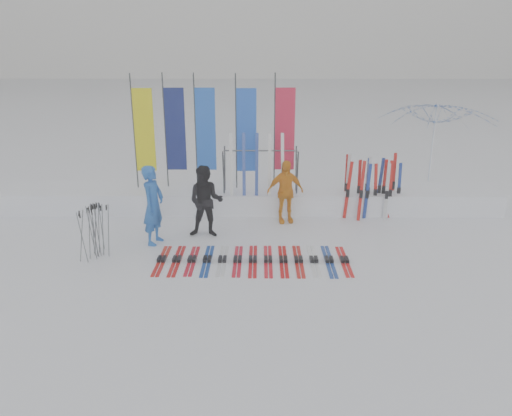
{
  "coord_description": "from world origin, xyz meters",
  "views": [
    {
      "loc": [
        0.29,
        -9.14,
        4.56
      ],
      "look_at": [
        0.2,
        1.6,
        1.0
      ],
      "focal_mm": 35.0,
      "sensor_mm": 36.0,
      "label": 1
    }
  ],
  "objects_px": {
    "tent_canopy": "(434,151)",
    "ski_rack": "(260,165)",
    "person_yellow": "(285,192)",
    "ski_row": "(254,260)",
    "person_blue": "(153,205)",
    "person_black": "(206,202)"
  },
  "relations": [
    {
      "from": "person_yellow",
      "to": "tent_canopy",
      "type": "distance_m",
      "value": 4.94
    },
    {
      "from": "tent_canopy",
      "to": "ski_row",
      "type": "relative_size",
      "value": 0.8
    },
    {
      "from": "person_black",
      "to": "tent_canopy",
      "type": "xyz_separation_m",
      "value": [
        6.46,
        3.01,
        0.62
      ]
    },
    {
      "from": "person_yellow",
      "to": "person_blue",
      "type": "bearing_deg",
      "value": -166.76
    },
    {
      "from": "person_black",
      "to": "tent_canopy",
      "type": "distance_m",
      "value": 7.15
    },
    {
      "from": "person_yellow",
      "to": "ski_rack",
      "type": "bearing_deg",
      "value": 119.04
    },
    {
      "from": "tent_canopy",
      "to": "ski_row",
      "type": "distance_m",
      "value": 7.11
    },
    {
      "from": "ski_row",
      "to": "person_black",
      "type": "bearing_deg",
      "value": 127.75
    },
    {
      "from": "ski_row",
      "to": "ski_rack",
      "type": "height_order",
      "value": "ski_rack"
    },
    {
      "from": "person_yellow",
      "to": "ski_row",
      "type": "distance_m",
      "value": 2.8
    },
    {
      "from": "tent_canopy",
      "to": "ski_row",
      "type": "height_order",
      "value": "tent_canopy"
    },
    {
      "from": "ski_rack",
      "to": "ski_row",
      "type": "bearing_deg",
      "value": -92.59
    },
    {
      "from": "person_blue",
      "to": "ski_row",
      "type": "relative_size",
      "value": 0.45
    },
    {
      "from": "person_yellow",
      "to": "ski_row",
      "type": "xyz_separation_m",
      "value": [
        -0.8,
        -2.56,
        -0.81
      ]
    },
    {
      "from": "tent_canopy",
      "to": "ski_rack",
      "type": "relative_size",
      "value": 1.65
    },
    {
      "from": "person_blue",
      "to": "person_yellow",
      "type": "xyz_separation_m",
      "value": [
        3.16,
        1.51,
        -0.11
      ]
    },
    {
      "from": "tent_canopy",
      "to": "ski_row",
      "type": "bearing_deg",
      "value": -139.35
    },
    {
      "from": "person_yellow",
      "to": "ski_row",
      "type": "relative_size",
      "value": 0.4
    },
    {
      "from": "person_blue",
      "to": "person_yellow",
      "type": "bearing_deg",
      "value": -49.1
    },
    {
      "from": "ski_row",
      "to": "ski_rack",
      "type": "relative_size",
      "value": 2.05
    },
    {
      "from": "person_blue",
      "to": "ski_row",
      "type": "height_order",
      "value": "person_blue"
    },
    {
      "from": "person_black",
      "to": "ski_rack",
      "type": "bearing_deg",
      "value": 55.2
    }
  ]
}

